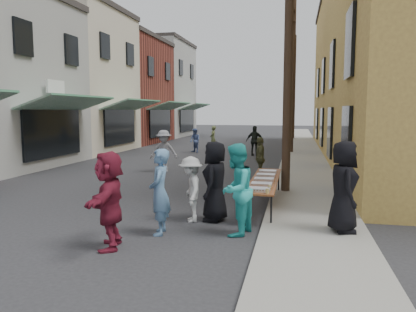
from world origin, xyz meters
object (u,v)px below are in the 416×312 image
at_px(server, 343,186).
at_px(guest_front_c, 236,190).
at_px(catering_tray_sausage, 259,190).
at_px(utility_pole_far, 294,88).
at_px(utility_pole_mid, 293,77).
at_px(guest_front_a, 215,181).
at_px(utility_pole_near, 288,45).
at_px(serving_table, 265,181).

bearing_deg(server, guest_front_c, 92.41).
bearing_deg(catering_tray_sausage, utility_pole_far, 88.96).
distance_m(utility_pole_mid, server, 16.50).
relative_size(utility_pole_far, guest_front_c, 4.73).
bearing_deg(guest_front_a, server, 81.62).
bearing_deg(catering_tray_sausage, guest_front_a, 177.25).
distance_m(utility_pole_near, utility_pole_mid, 12.00).
bearing_deg(utility_pole_far, guest_front_c, -91.81).
xyz_separation_m(serving_table, guest_front_a, (-1.03, -1.60, 0.22)).
xyz_separation_m(utility_pole_mid, guest_front_a, (-1.53, -15.48, -3.57)).
xyz_separation_m(utility_pole_near, server, (1.25, -4.09, -3.47)).
relative_size(utility_pole_mid, guest_front_a, 4.83).
bearing_deg(serving_table, utility_pole_far, 88.89).
distance_m(catering_tray_sausage, guest_front_c, 1.03).
bearing_deg(utility_pole_far, catering_tray_sausage, -91.04).
height_order(catering_tray_sausage, guest_front_c, guest_front_c).
bearing_deg(guest_front_a, utility_pole_mid, 178.27).
bearing_deg(server, serving_table, 30.99).
relative_size(utility_pole_near, guest_front_c, 4.73).
bearing_deg(guest_front_c, utility_pole_mid, -168.35).
relative_size(utility_pole_near, server, 4.82).
height_order(utility_pole_near, utility_pole_mid, same).
bearing_deg(utility_pole_near, guest_front_a, -113.73).
bearing_deg(serving_table, utility_pole_mid, 87.94).
distance_m(utility_pole_far, guest_front_a, 27.75).
relative_size(utility_pole_mid, guest_front_c, 4.73).
xyz_separation_m(utility_pole_mid, serving_table, (-0.50, -13.88, -3.79)).
xyz_separation_m(utility_pole_near, utility_pole_mid, (0.00, 12.00, 0.00)).
relative_size(serving_table, guest_front_a, 2.15).
relative_size(utility_pole_near, utility_pole_mid, 1.00).
xyz_separation_m(catering_tray_sausage, guest_front_a, (-1.03, 0.05, 0.14)).
distance_m(serving_table, guest_front_c, 2.63).
bearing_deg(guest_front_c, server, 114.69).
relative_size(utility_pole_far, server, 4.82).
bearing_deg(utility_pole_near, serving_table, -104.90).
bearing_deg(catering_tray_sausage, guest_front_c, -113.20).
bearing_deg(catering_tray_sausage, server, -17.61).
bearing_deg(guest_front_c, guest_front_a, -132.56).
bearing_deg(utility_pole_far, serving_table, -91.11).
distance_m(guest_front_c, server, 2.19).
distance_m(utility_pole_near, server, 5.50).
xyz_separation_m(utility_pole_near, utility_pole_far, (0.00, 24.00, 0.00)).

